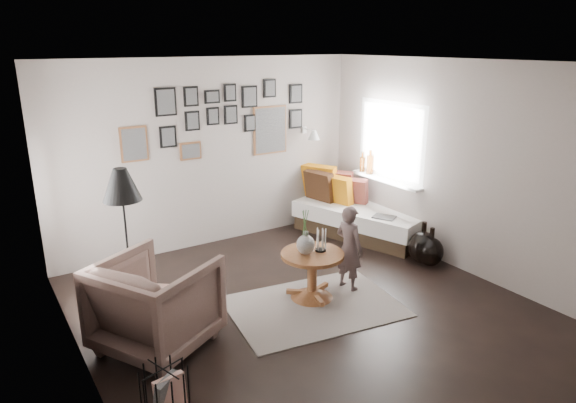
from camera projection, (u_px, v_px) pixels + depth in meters
ground at (309, 311)px, 5.56m from camera, size 4.80×4.80×0.00m
wall_back at (211, 154)px, 7.09m from camera, size 4.50×0.00×4.50m
wall_front at (529, 287)px, 3.24m from camera, size 4.50×0.00×4.50m
wall_left at (75, 240)px, 4.01m from camera, size 0.00×4.80×4.80m
wall_right at (459, 168)px, 6.33m from camera, size 0.00×4.80×4.80m
ceiling at (312, 62)px, 4.78m from camera, size 4.80×4.80×0.00m
door_left at (55, 226)px, 5.05m from camera, size 0.00×2.14×2.14m
window_right at (379, 175)px, 7.48m from camera, size 0.15×1.32×1.30m
gallery_wall at (229, 120)px, 7.10m from camera, size 2.74×0.03×1.08m
wall_sconce at (313, 135)px, 7.63m from camera, size 0.18×0.36×0.16m
rug at (314, 306)px, 5.63m from camera, size 1.99×1.53×0.01m
pedestal_table at (312, 277)px, 5.76m from camera, size 0.70×0.70×0.55m
vase at (306, 241)px, 5.60m from camera, size 0.20×0.20×0.50m
candles at (321, 240)px, 5.69m from camera, size 0.12×0.12×0.26m
daybed at (357, 214)px, 7.72m from camera, size 1.42×2.13×0.97m
magazine_on_daybed at (384, 217)px, 7.13m from camera, size 0.33×0.37×0.02m
armchair at (156, 304)px, 4.79m from camera, size 1.32×1.30×0.89m
armchair_cushion at (157, 297)px, 4.84m from camera, size 0.55×0.55×0.18m
floor_lamp at (122, 191)px, 5.00m from camera, size 0.38×0.38×1.62m
magazine_basket at (165, 395)px, 3.90m from camera, size 0.45×0.45×0.45m
demijohn_large at (423, 247)px, 6.71m from camera, size 0.38×0.38×0.57m
demijohn_small at (431, 251)px, 6.63m from camera, size 0.33×0.33×0.51m
child at (349, 248)px, 5.92m from camera, size 0.31×0.41×1.02m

